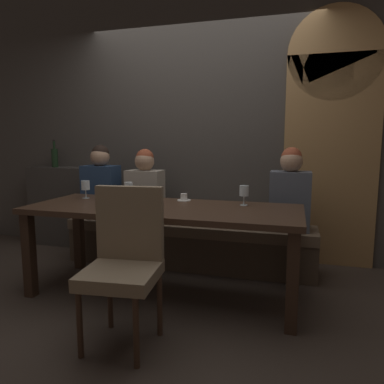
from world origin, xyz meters
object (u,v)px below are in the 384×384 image
at_px(wine_bottle_dark_red, 55,157).
at_px(dining_table, 163,217).
at_px(wine_glass_end_left, 244,191).
at_px(wine_glass_center_back, 129,188).
at_px(fork_on_table, 133,204).
at_px(diner_redhead, 101,183).
at_px(diner_far_end, 290,191).
at_px(espresso_cup, 184,198).
at_px(chair_near_side, 125,255).
at_px(dessert_plate, 147,204).
at_px(diner_bearded, 145,187).
at_px(banquette_bench, 188,244).
at_px(wine_glass_near_left, 86,186).

bearing_deg(wine_bottle_dark_red, dining_table, -29.91).
distance_m(wine_glass_end_left, wine_glass_center_back, 1.02).
relative_size(dining_table, fork_on_table, 12.94).
xyz_separation_m(dining_table, wine_glass_end_left, (0.62, 0.23, 0.20)).
height_order(diner_redhead, wine_bottle_dark_red, wine_bottle_dark_red).
height_order(diner_far_end, espresso_cup, diner_far_end).
relative_size(chair_near_side, wine_bottle_dark_red, 3.01).
bearing_deg(dessert_plate, wine_glass_center_back, 141.29).
height_order(diner_far_end, wine_glass_end_left, diner_far_end).
xyz_separation_m(wine_bottle_dark_red, wine_glass_end_left, (2.38, -0.78, -0.21)).
bearing_deg(diner_bearded, dining_table, -57.02).
bearing_deg(fork_on_table, wine_glass_end_left, 18.54).
xyz_separation_m(wine_glass_center_back, fork_on_table, (0.12, -0.18, -0.11)).
distance_m(dining_table, diner_bearded, 0.87).
xyz_separation_m(dining_table, chair_near_side, (0.02, -0.72, -0.09)).
height_order(diner_redhead, fork_on_table, diner_redhead).
xyz_separation_m(diner_redhead, wine_glass_center_back, (0.57, -0.51, 0.04)).
bearing_deg(dining_table, banquette_bench, 90.00).
relative_size(dining_table, banquette_bench, 0.88).
xyz_separation_m(diner_redhead, wine_bottle_dark_red, (-0.79, 0.31, 0.25)).
height_order(diner_bearded, wine_glass_near_left, diner_bearded).
bearing_deg(banquette_bench, diner_bearded, 177.33).
bearing_deg(dessert_plate, dining_table, 10.33).
relative_size(banquette_bench, espresso_cup, 20.83).
relative_size(diner_redhead, diner_bearded, 1.05).
bearing_deg(dining_table, espresso_cup, 75.32).
bearing_deg(chair_near_side, wine_glass_center_back, 114.20).
height_order(diner_far_end, wine_glass_center_back, diner_far_end).
xyz_separation_m(diner_bearded, fork_on_table, (0.20, -0.71, -0.05)).
distance_m(dining_table, fork_on_table, 0.29).
bearing_deg(diner_bearded, wine_glass_end_left, -24.26).
height_order(wine_bottle_dark_red, fork_on_table, wine_bottle_dark_red).
bearing_deg(chair_near_side, espresso_cup, 86.33).
relative_size(banquette_bench, wine_glass_center_back, 15.24).
bearing_deg(banquette_bench, wine_glass_near_left, -148.54).
relative_size(wine_bottle_dark_red, dessert_plate, 1.72).
bearing_deg(diner_redhead, wine_bottle_dark_red, 158.55).
xyz_separation_m(diner_far_end, wine_glass_center_back, (-1.38, -0.50, 0.04)).
distance_m(chair_near_side, diner_redhead, 1.75).
bearing_deg(dessert_plate, wine_glass_near_left, 162.97).
height_order(chair_near_side, dessert_plate, chair_near_side).
bearing_deg(diner_redhead, wine_glass_near_left, -74.98).
bearing_deg(chair_near_side, diner_bearded, 108.53).
relative_size(diner_far_end, wine_glass_end_left, 4.63).
xyz_separation_m(banquette_bench, fork_on_table, (-0.27, -0.69, 0.51)).
relative_size(espresso_cup, dessert_plate, 0.63).
xyz_separation_m(chair_near_side, espresso_cup, (0.07, 1.03, 0.21)).
distance_m(banquette_bench, wine_glass_end_left, 1.00).
bearing_deg(dining_table, diner_redhead, 144.05).
xyz_separation_m(banquette_bench, wine_bottle_dark_red, (-1.76, 0.31, 0.84)).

